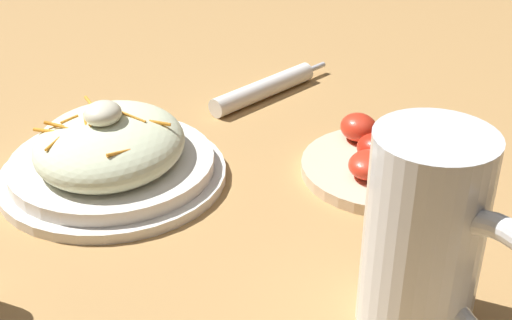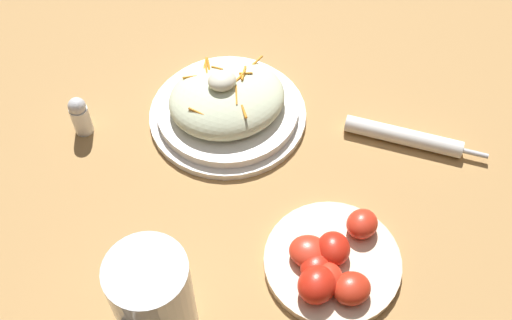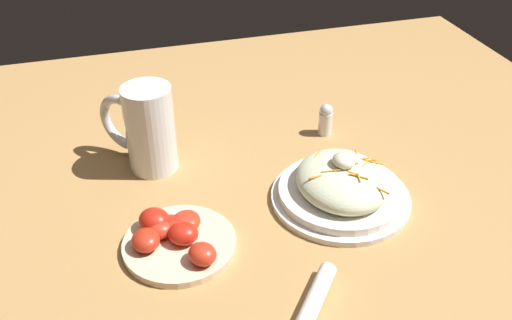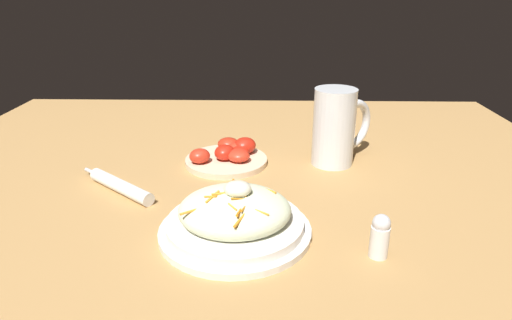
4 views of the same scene
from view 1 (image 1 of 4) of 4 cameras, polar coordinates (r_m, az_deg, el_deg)
name	(u,v)px [view 1 (image 1 of 4)]	position (r m, az deg, el deg)	size (l,w,h in m)	color
ground_plane	(203,183)	(0.72, -4.34, -1.90)	(1.43, 1.43, 0.00)	#B2844C
salad_plate	(112,153)	(0.73, -11.59, 0.57)	(0.23, 0.23, 0.09)	white
beer_mug	(429,248)	(0.52, 13.84, -6.92)	(0.14, 0.13, 0.16)	white
napkin_roll	(264,89)	(0.90, 0.69, 5.81)	(0.17, 0.14, 0.02)	white
tomato_plate	(390,162)	(0.74, 10.81, -0.15)	(0.17, 0.17, 0.05)	beige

